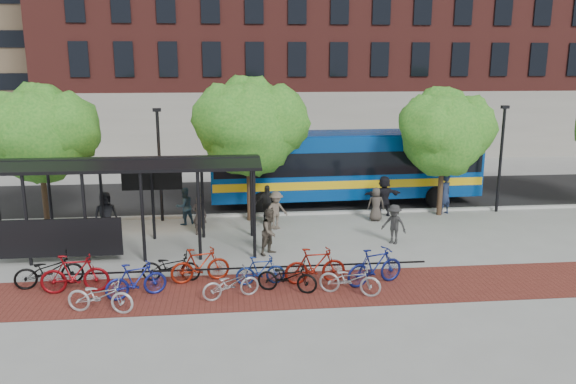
{
  "coord_description": "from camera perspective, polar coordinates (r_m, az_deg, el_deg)",
  "views": [
    {
      "loc": [
        -3.77,
        -21.65,
        7.07
      ],
      "look_at": [
        -1.38,
        1.93,
        1.6
      ],
      "focal_mm": 35.0,
      "sensor_mm": 36.0,
      "label": 1
    }
  ],
  "objects": [
    {
      "name": "bike_5",
      "position": [
        18.8,
        -8.92,
        -7.34
      ],
      "size": [
        2.03,
        0.98,
        1.17
      ],
      "primitive_type": "imported",
      "rotation": [
        0.0,
        0.0,
        1.8
      ],
      "color": "maroon",
      "rests_on": "ground"
    },
    {
      "name": "pedestrian_7",
      "position": [
        27.73,
        15.63,
        -0.21
      ],
      "size": [
        0.83,
        0.7,
        1.92
      ],
      "primitive_type": "imported",
      "rotation": [
        0.0,
        0.0,
        3.55
      ],
      "color": "#1F2A48",
      "rests_on": "ground"
    },
    {
      "name": "pedestrian_9",
      "position": [
        22.75,
        10.71,
        -3.23
      ],
      "size": [
        1.18,
        1.12,
        1.6
      ],
      "primitive_type": "imported",
      "rotation": [
        0.0,
        0.0,
        5.59
      ],
      "color": "#292929",
      "rests_on": "ground"
    },
    {
      "name": "asphalt_street",
      "position": [
        30.71,
        1.41,
        -0.3
      ],
      "size": [
        160.0,
        8.0,
        0.01
      ],
      "primitive_type": "cube",
      "color": "black",
      "rests_on": "ground"
    },
    {
      "name": "pedestrian_6",
      "position": [
        25.88,
        8.93,
        -1.24
      ],
      "size": [
        0.83,
        0.61,
        1.55
      ],
      "primitive_type": "imported",
      "rotation": [
        0.0,
        0.0,
        2.98
      ],
      "color": "#413A34",
      "rests_on": "ground"
    },
    {
      "name": "brick_strip",
      "position": [
        18.17,
        0.25,
        -9.89
      ],
      "size": [
        24.0,
        3.0,
        0.01
      ],
      "primitive_type": "cube",
      "color": "maroon",
      "rests_on": "ground"
    },
    {
      "name": "lamp_post_left",
      "position": [
        25.82,
        -12.92,
        3.03
      ],
      "size": [
        0.35,
        0.2,
        5.12
      ],
      "color": "black",
      "rests_on": "ground"
    },
    {
      "name": "tree_a",
      "position": [
        26.44,
        -23.82,
        5.75
      ],
      "size": [
        4.9,
        4.0,
        6.18
      ],
      "color": "#382619",
      "rests_on": "ground"
    },
    {
      "name": "pedestrian_4",
      "position": [
        25.34,
        -2.16,
        -1.2
      ],
      "size": [
        1.03,
        0.46,
        1.72
      ],
      "primitive_type": "imported",
      "rotation": [
        0.0,
        0.0,
        6.24
      ],
      "color": "black",
      "rests_on": "ground"
    },
    {
      "name": "pedestrian_0",
      "position": [
        24.15,
        -18.01,
        -2.26
      ],
      "size": [
        1.12,
        0.93,
        1.96
      ],
      "primitive_type": "imported",
      "rotation": [
        0.0,
        0.0,
        0.37
      ],
      "color": "black",
      "rests_on": "ground"
    },
    {
      "name": "pedestrian_3",
      "position": [
        24.28,
        -1.21,
        -1.88
      ],
      "size": [
        1.24,
        1.05,
        1.67
      ],
      "primitive_type": "imported",
      "rotation": [
        0.0,
        0.0,
        0.47
      ],
      "color": "brown",
      "rests_on": "ground"
    },
    {
      "name": "bike_4",
      "position": [
        19.08,
        -11.82,
        -7.4
      ],
      "size": [
        1.99,
        0.85,
        1.02
      ],
      "primitive_type": "imported",
      "rotation": [
        0.0,
        0.0,
        1.48
      ],
      "color": "black",
      "rests_on": "ground"
    },
    {
      "name": "pedestrian_8",
      "position": [
        21.12,
        -1.78,
        -4.03
      ],
      "size": [
        1.09,
        1.08,
        1.77
      ],
      "primitive_type": "imported",
      "rotation": [
        0.0,
        0.0,
        0.74
      ],
      "color": "#4C4438",
      "rests_on": "ground"
    },
    {
      "name": "bike_3",
      "position": [
        18.02,
        -15.18,
        -8.64
      ],
      "size": [
        1.95,
        1.17,
        1.13
      ],
      "primitive_type": "imported",
      "rotation": [
        0.0,
        0.0,
        1.94
      ],
      "color": "navy",
      "rests_on": "ground"
    },
    {
      "name": "bike_6",
      "position": [
        17.48,
        -5.83,
        -9.25
      ],
      "size": [
        1.9,
        1.11,
        0.94
      ],
      "primitive_type": "imported",
      "rotation": [
        0.0,
        0.0,
        1.86
      ],
      "color": "#A4A4A6",
      "rests_on": "ground"
    },
    {
      "name": "bike_0",
      "position": [
        19.79,
        -23.12,
        -7.32
      ],
      "size": [
        2.22,
        1.29,
        1.11
      ],
      "primitive_type": "imported",
      "rotation": [
        0.0,
        0.0,
        1.85
      ],
      "color": "black",
      "rests_on": "ground"
    },
    {
      "name": "bus_shelter",
      "position": [
        21.99,
        -17.15,
        1.75
      ],
      "size": [
        10.6,
        3.07,
        3.6
      ],
      "color": "black",
      "rests_on": "ground"
    },
    {
      "name": "bike_11",
      "position": [
        18.56,
        8.82,
        -7.49
      ],
      "size": [
        2.15,
        1.26,
        1.25
      ],
      "primitive_type": "imported",
      "rotation": [
        0.0,
        0.0,
        1.92
      ],
      "color": "navy",
      "rests_on": "ground"
    },
    {
      "name": "bike_2",
      "position": [
        17.3,
        -18.54,
        -9.96
      ],
      "size": [
        2.09,
        1.11,
        1.04
      ],
      "primitive_type": "imported",
      "rotation": [
        0.0,
        0.0,
        1.35
      ],
      "color": "#B6B6B9",
      "rests_on": "ground"
    },
    {
      "name": "bike_rack_rail",
      "position": [
        18.92,
        -4.0,
        -8.98
      ],
      "size": [
        12.0,
        0.05,
        0.95
      ],
      "primitive_type": "cube",
      "color": "black",
      "rests_on": "ground"
    },
    {
      "name": "curb",
      "position": [
        26.85,
        2.47,
        -2.14
      ],
      "size": [
        160.0,
        0.25,
        0.12
      ],
      "primitive_type": "cube",
      "color": "#B7B7B2",
      "rests_on": "ground"
    },
    {
      "name": "bike_7",
      "position": [
        18.42,
        -2.81,
        -7.97
      ],
      "size": [
        1.65,
        0.59,
        0.97
      ],
      "primitive_type": "imported",
      "rotation": [
        0.0,
        0.0,
        1.65
      ],
      "color": "navy",
      "rests_on": "ground"
    },
    {
      "name": "ground",
      "position": [
        23.08,
        3.9,
        -4.87
      ],
      "size": [
        160.0,
        160.0,
        0.0
      ],
      "primitive_type": "plane",
      "color": "#9E9E99",
      "rests_on": "ground"
    },
    {
      "name": "tree_b",
      "position": [
        25.15,
        -3.83,
        7.01
      ],
      "size": [
        5.15,
        4.2,
        6.47
      ],
      "color": "#382619",
      "rests_on": "ground"
    },
    {
      "name": "pedestrian_5",
      "position": [
        26.73,
        9.71,
        -0.4
      ],
      "size": [
        1.83,
        0.75,
        1.93
      ],
      "primitive_type": "imported",
      "rotation": [
        0.0,
        0.0,
        3.24
      ],
      "color": "black",
      "rests_on": "ground"
    },
    {
      "name": "building_brick",
      "position": [
        49.68,
        10.73,
        16.17
      ],
      "size": [
        55.0,
        14.0,
        20.0
      ],
      "primitive_type": "cube",
      "color": "maroon",
      "rests_on": "ground"
    },
    {
      "name": "bike_8",
      "position": [
        17.83,
        -0.08,
        -8.61
      ],
      "size": [
        2.03,
        1.23,
        1.01
      ],
      "primitive_type": "imported",
      "rotation": [
        0.0,
        0.0,
        1.26
      ],
      "color": "black",
      "rests_on": "ground"
    },
    {
      "name": "bike_1",
      "position": [
        18.92,
        -20.85,
        -7.79
      ],
      "size": [
        2.13,
        0.7,
        1.26
      ],
      "primitive_type": "imported",
      "rotation": [
        0.0,
        0.0,
        1.62
      ],
      "color": "maroon",
      "rests_on": "ground"
    },
    {
      "name": "pedestrian_1",
      "position": [
        23.74,
        -8.97,
        -2.37
      ],
      "size": [
        0.7,
        0.56,
        1.68
      ],
      "primitive_type": "imported",
      "rotation": [
        0.0,
        0.0,
        2.86
      ],
      "color": "#443A36",
      "rests_on": "ground"
    },
    {
      "name": "bike_10",
      "position": [
        17.74,
        6.31,
        -8.78
      ],
      "size": [
        2.07,
        1.36,
        1.03
      ],
      "primitive_type": "imported",
      "rotation": [
        0.0,
        0.0,
        1.19
      ],
      "color": "#A4A4A6",
      "rests_on": "ground"
    },
    {
      "name": "bike_9",
      "position": [
        18.47,
        2.77,
        -7.49
      ],
      "size": [
        2.06,
        0.71,
        1.22
      ],
      "primitive_type": "imported",
      "rotation": [
        0.0,
        0.0,
        1.64
      ],
      "color": "maroon",
      "rests_on": "ground"
    },
    {
      "name": "bus",
      "position": [
        28.62,
        5.8,
        2.94
      ],
      "size": [
        13.65,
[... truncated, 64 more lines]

